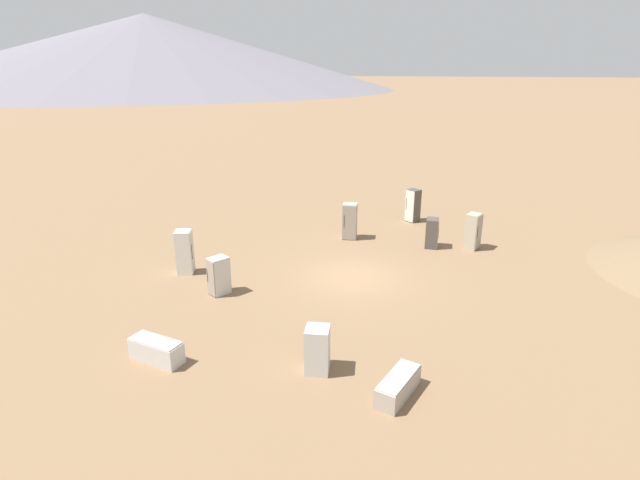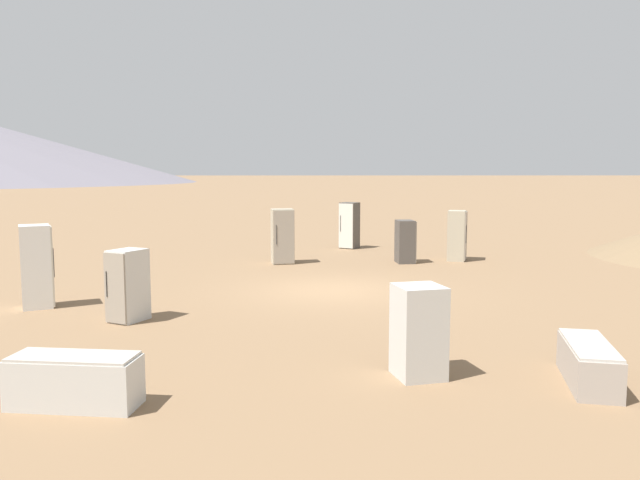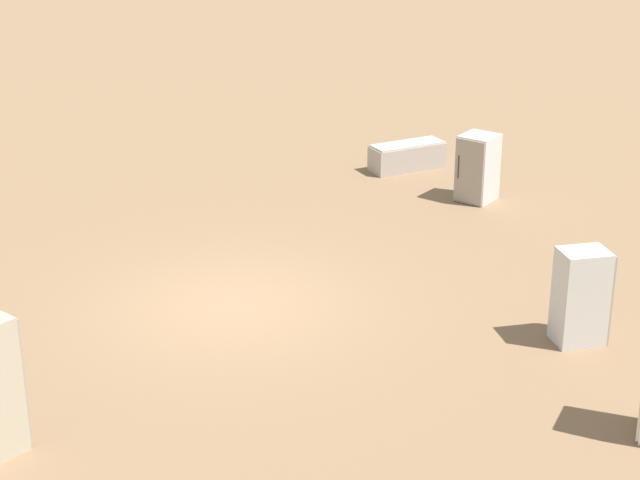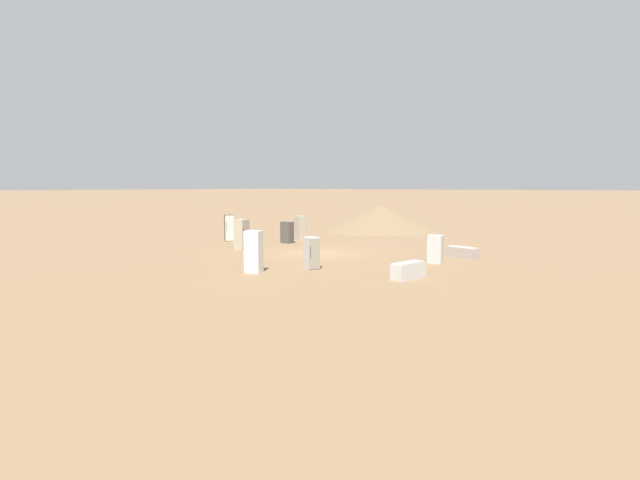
# 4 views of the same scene
# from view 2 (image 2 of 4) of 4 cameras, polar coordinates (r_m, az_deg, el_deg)

# --- Properties ---
(ground_plane) EXTENTS (1000.00, 1000.00, 0.00)m
(ground_plane) POSITION_cam_2_polar(r_m,az_deg,el_deg) (16.78, 1.31, -4.61)
(ground_plane) COLOR #846647
(discarded_fridge_0) EXTENTS (0.90, 0.88, 1.90)m
(discarded_fridge_0) POSITION_cam_2_polar(r_m,az_deg,el_deg) (25.79, 2.70, 1.34)
(discarded_fridge_0) COLOR #4C4742
(discarded_fridge_0) RESTS_ON ground_plane
(discarded_fridge_1) EXTENTS (0.84, 0.83, 1.89)m
(discarded_fridge_1) POSITION_cam_2_polar(r_m,az_deg,el_deg) (21.55, -3.45, 0.34)
(discarded_fridge_1) COLOR #B2A88E
(discarded_fridge_1) RESTS_ON ground_plane
(discarded_fridge_2) EXTENTS (0.84, 0.90, 1.79)m
(discarded_fridge_2) POSITION_cam_2_polar(r_m,az_deg,el_deg) (22.73, 12.43, 0.39)
(discarded_fridge_2) COLOR #B2A88E
(discarded_fridge_2) RESTS_ON ground_plane
(discarded_fridge_3) EXTENTS (1.02, 1.87, 0.62)m
(discarded_fridge_3) POSITION_cam_2_polar(r_m,az_deg,el_deg) (10.32, 23.34, -10.32)
(discarded_fridge_3) COLOR #A89E93
(discarded_fridge_3) RESTS_ON ground_plane
(discarded_fridge_4) EXTENTS (0.91, 0.91, 1.94)m
(discarded_fridge_4) POSITION_cam_2_polar(r_m,az_deg,el_deg) (15.95, -24.47, -2.21)
(discarded_fridge_4) COLOR white
(discarded_fridge_4) RESTS_ON ground_plane
(discarded_fridge_5) EXTENTS (0.84, 0.89, 1.43)m
(discarded_fridge_5) POSITION_cam_2_polar(r_m,az_deg,el_deg) (9.83, 8.97, -8.23)
(discarded_fridge_5) COLOR silver
(discarded_fridge_5) RESTS_ON ground_plane
(discarded_fridge_6) EXTENTS (0.86, 0.95, 1.53)m
(discarded_fridge_6) POSITION_cam_2_polar(r_m,az_deg,el_deg) (13.86, -17.18, -3.98)
(discarded_fridge_6) COLOR silver
(discarded_fridge_6) RESTS_ON ground_plane
(discarded_fridge_7) EXTENTS (0.68, 0.82, 1.49)m
(discarded_fridge_7) POSITION_cam_2_polar(r_m,az_deg,el_deg) (21.88, 7.81, -0.14)
(discarded_fridge_7) COLOR #4C4742
(discarded_fridge_7) RESTS_ON ground_plane
(discarded_fridge_8) EXTENTS (1.80, 0.86, 0.72)m
(discarded_fridge_8) POSITION_cam_2_polar(r_m,az_deg,el_deg) (9.23, -21.53, -11.90)
(discarded_fridge_8) COLOR silver
(discarded_fridge_8) RESTS_ON ground_plane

